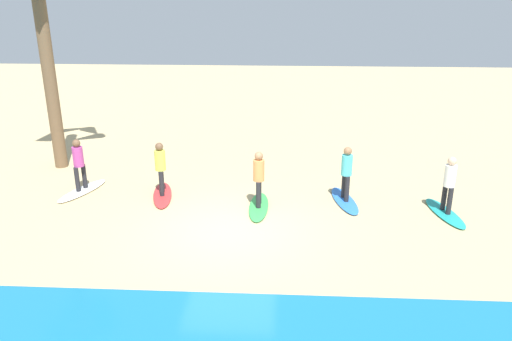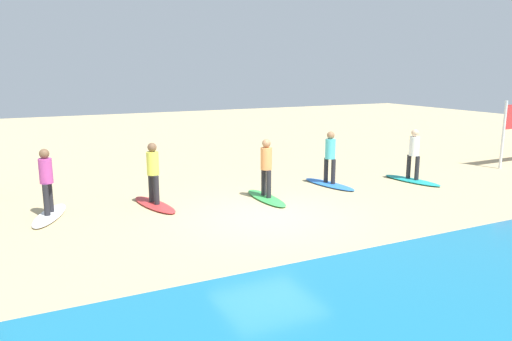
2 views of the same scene
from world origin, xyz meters
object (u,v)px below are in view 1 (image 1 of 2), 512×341
Objects in this scene: surfer_white at (79,161)px; surfboard_blue at (345,200)px; surfer_red at (160,165)px; surfboard_red at (162,195)px; surfboard_white at (82,191)px; surfboard_green at (259,207)px; surfer_blue at (347,170)px; surfer_teal at (449,180)px; surfboard_teal at (445,213)px; surfer_green at (259,175)px.

surfboard_blue is at bearing 177.68° from surfer_white.
surfer_red is at bearing 175.52° from surfer_white.
surfboard_red is 1.00× the size of surfboard_white.
surfer_white is (8.20, -0.33, 0.99)m from surfboard_blue.
surfboard_blue is 8.26m from surfer_white.
surfer_blue is at bearing 103.79° from surfboard_green.
surfer_red is at bearing -5.94° from surfer_teal.
surfer_white is at bearing 19.89° from surfboard_white.
surfer_blue is at bearing 177.68° from surfer_white.
surfboard_white is at bearing -102.60° from surfboard_blue.
surfboard_teal is 0.99m from surfer_teal.
surfboard_white is (8.20, -0.33, -0.99)m from surfer_blue.
surfboard_teal is at bearing 164.97° from surfer_blue.
surfer_teal reaches higher than surfboard_green.
surfboard_green is at bearing 13.05° from surfer_blue.
surfboard_teal is 8.45m from surfer_red.
surfboard_blue is at bearing 0.00° from surfer_blue.
surfboard_white is at bearing -98.61° from surfboard_green.
surfer_white is (5.63, -0.93, 0.99)m from surfboard_green.
surfer_green is at bearing 170.66° from surfer_white.
surfboard_blue is at bearing -166.95° from surfer_green.
surfboard_green is 1.00× the size of surfboard_white.
surfer_white is at bearing -9.34° from surfer_green.
surfboard_red is at bearing -1.31° from surfer_blue.
surfer_blue is 1.00× the size of surfer_white.
surfboard_green is at bearing -90.00° from surfer_green.
surfer_red is at bearing -101.58° from surfboard_blue.
surfer_red is (3.02, -0.72, 0.99)m from surfboard_green.
surfer_white is at bearing -106.41° from surfboard_teal.
surfer_red is (8.35, -0.87, 0.00)m from surfer_teal.
surfer_teal is 8.45m from surfboard_red.
surfer_green reaches higher than surfboard_blue.
surfer_blue is at bearing 76.98° from surfboard_red.
surfboard_white is at bearing -106.41° from surfboard_teal.
surfer_teal is at bearing 89.16° from surfboard_green.
surfboard_green is at bearing -1.57° from surfer_teal.
surfboard_green and surfboard_red have the same top height.
surfer_green reaches higher than surfboard_red.
surfer_red is (0.00, 0.00, 0.99)m from surfboard_red.
surfer_teal and surfer_blue have the same top height.
surfer_white is at bearing -98.61° from surfboard_green.
surfer_teal is 5.32m from surfer_green.
surfer_blue reaches higher than surfboard_teal.
surfer_white is (2.61, -0.20, 0.99)m from surfboard_red.
surfer_red is at bearing 105.41° from surfboard_white.
surfboard_red is 2.80m from surfer_white.
surfboard_green is at bearing 64.85° from surfboard_red.
surfboard_teal is 1.28× the size of surfer_blue.
surfboard_white is (10.96, -1.07, -0.99)m from surfer_teal.
surfer_green reaches higher than surfboard_white.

